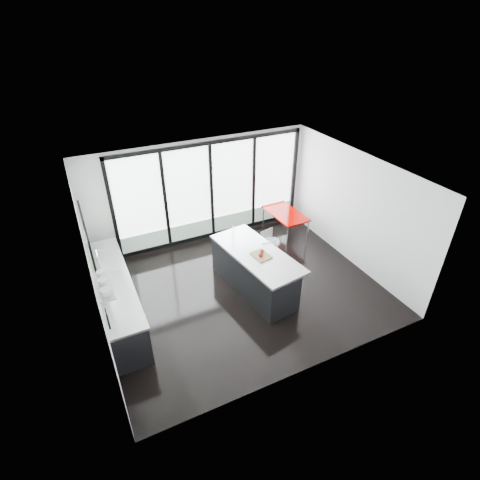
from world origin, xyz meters
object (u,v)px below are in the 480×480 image
bar_stool_near (272,267)px  bar_stool_far (270,254)px  island (254,271)px  red_table (285,224)px

bar_stool_near → bar_stool_far: 0.55m
island → red_table: (1.88, 1.70, -0.13)m
red_table → bar_stool_far: bearing=-134.4°
bar_stool_near → bar_stool_far: (0.25, 0.50, -0.00)m
bar_stool_near → bar_stool_far: size_ratio=1.01×
bar_stool_far → red_table: size_ratio=0.58×
island → bar_stool_far: (0.76, 0.56, -0.11)m
bar_stool_near → island: bearing=-172.4°
bar_stool_near → red_table: bearing=50.6°
red_table → island: bearing=-137.8°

